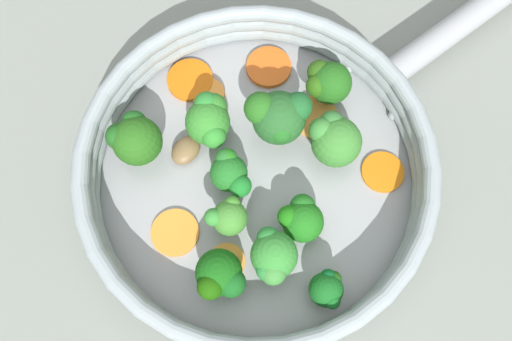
# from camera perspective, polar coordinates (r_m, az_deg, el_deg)

# --- Properties ---
(ground_plane) EXTENTS (4.00, 4.00, 0.00)m
(ground_plane) POSITION_cam_1_polar(r_m,az_deg,el_deg) (0.46, -0.00, -1.17)
(ground_plane) COLOR gray
(skillet) EXTENTS (0.29, 0.29, 0.01)m
(skillet) POSITION_cam_1_polar(r_m,az_deg,el_deg) (0.46, -0.00, -0.89)
(skillet) COLOR #939699
(skillet) RESTS_ON ground_plane
(skillet_rim_wall) EXTENTS (0.31, 0.31, 0.04)m
(skillet_rim_wall) POSITION_cam_1_polar(r_m,az_deg,el_deg) (0.43, -0.00, 0.32)
(skillet_rim_wall) COLOR #8F9A9D
(skillet_rim_wall) RESTS_ON skillet
(skillet_handle) EXTENTS (0.08, 0.21, 0.03)m
(skillet_handle) POSITION_cam_1_polar(r_m,az_deg,el_deg) (0.55, 22.41, 15.32)
(skillet_handle) COLOR #999B9E
(skillet_handle) RESTS_ON skillet
(skillet_rivet_left) EXTENTS (0.01, 0.01, 0.01)m
(skillet_rivet_left) POSITION_cam_1_polar(r_m,az_deg,el_deg) (0.49, 15.38, 6.12)
(skillet_rivet_left) COLOR gray
(skillet_rivet_left) RESTS_ON skillet
(skillet_rivet_right) EXTENTS (0.01, 0.01, 0.01)m
(skillet_rivet_right) POSITION_cam_1_polar(r_m,az_deg,el_deg) (0.50, 10.61, 11.42)
(skillet_rivet_right) COLOR #93999A
(skillet_rivet_right) RESTS_ON skillet
(carrot_slice_0) EXTENTS (0.03, 0.03, 0.00)m
(carrot_slice_0) POSITION_cam_1_polar(r_m,az_deg,el_deg) (0.43, -3.35, -10.34)
(carrot_slice_0) COLOR #F99A36
(carrot_slice_0) RESTS_ON skillet
(carrot_slice_1) EXTENTS (0.05, 0.05, 0.01)m
(carrot_slice_1) POSITION_cam_1_polar(r_m,az_deg,el_deg) (0.49, 1.47, 11.72)
(carrot_slice_1) COLOR #DA5C1B
(carrot_slice_1) RESTS_ON skillet
(carrot_slice_2) EXTENTS (0.06, 0.06, 0.00)m
(carrot_slice_2) POSITION_cam_1_polar(r_m,az_deg,el_deg) (0.47, 6.78, 6.11)
(carrot_slice_2) COLOR #F2983F
(carrot_slice_2) RESTS_ON skillet
(carrot_slice_3) EXTENTS (0.04, 0.04, 0.00)m
(carrot_slice_3) POSITION_cam_1_polar(r_m,az_deg,el_deg) (0.48, -5.51, 8.76)
(carrot_slice_3) COLOR orange
(carrot_slice_3) RESTS_ON skillet
(carrot_slice_4) EXTENTS (0.05, 0.05, 0.01)m
(carrot_slice_4) POSITION_cam_1_polar(r_m,az_deg,el_deg) (0.49, -7.54, 10.21)
(carrot_slice_4) COLOR orange
(carrot_slice_4) RESTS_ON skillet
(carrot_slice_5) EXTENTS (0.04, 0.04, 0.00)m
(carrot_slice_5) POSITION_cam_1_polar(r_m,az_deg,el_deg) (0.46, 14.28, -0.16)
(carrot_slice_5) COLOR orange
(carrot_slice_5) RESTS_ON skillet
(carrot_slice_6) EXTENTS (0.05, 0.05, 0.00)m
(carrot_slice_6) POSITION_cam_1_polar(r_m,az_deg,el_deg) (0.44, -9.25, -7.01)
(carrot_slice_6) COLOR orange
(carrot_slice_6) RESTS_ON skillet
(broccoli_floret_0) EXTENTS (0.04, 0.04, 0.04)m
(broccoli_floret_0) POSITION_cam_1_polar(r_m,az_deg,el_deg) (0.42, 5.19, -5.52)
(broccoli_floret_0) COLOR #5D974E
(broccoli_floret_0) RESTS_ON skillet
(broccoli_floret_1) EXTENTS (0.04, 0.04, 0.05)m
(broccoli_floret_1) POSITION_cam_1_polar(r_m,az_deg,el_deg) (0.46, 8.01, 9.92)
(broccoli_floret_1) COLOR #7DAB63
(broccoli_floret_1) RESTS_ON skillet
(broccoli_floret_2) EXTENTS (0.03, 0.03, 0.04)m
(broccoli_floret_2) POSITION_cam_1_polar(r_m,az_deg,el_deg) (0.41, 8.12, -13.24)
(broccoli_floret_2) COLOR #5D9750
(broccoli_floret_2) RESTS_ON skillet
(broccoli_floret_3) EXTENTS (0.04, 0.03, 0.04)m
(broccoli_floret_3) POSITION_cam_1_polar(r_m,az_deg,el_deg) (0.43, -3.06, -0.18)
(broccoli_floret_3) COLOR #749960
(broccoli_floret_3) RESTS_ON skillet
(broccoli_floret_4) EXTENTS (0.03, 0.03, 0.04)m
(broccoli_floret_4) POSITION_cam_1_polar(r_m,az_deg,el_deg) (0.41, -3.22, -5.39)
(broccoli_floret_4) COLOR #81AB5C
(broccoli_floret_4) RESTS_ON skillet
(broccoli_floret_5) EXTENTS (0.04, 0.04, 0.05)m
(broccoli_floret_5) POSITION_cam_1_polar(r_m,az_deg,el_deg) (0.41, -4.15, -11.89)
(broccoli_floret_5) COLOR #5E934C
(broccoli_floret_5) RESTS_ON skillet
(broccoli_floret_6) EXTENTS (0.05, 0.04, 0.05)m
(broccoli_floret_6) POSITION_cam_1_polar(r_m,az_deg,el_deg) (0.44, -13.81, 3.54)
(broccoli_floret_6) COLOR #80AD67
(broccoli_floret_6) RESTS_ON skillet
(broccoli_floret_7) EXTENTS (0.04, 0.05, 0.04)m
(broccoli_floret_7) POSITION_cam_1_polar(r_m,az_deg,el_deg) (0.45, -5.36, 5.87)
(broccoli_floret_7) COLOR #668B4D
(broccoli_floret_7) RESTS_ON skillet
(broccoli_floret_8) EXTENTS (0.05, 0.05, 0.06)m
(broccoli_floret_8) POSITION_cam_1_polar(r_m,az_deg,el_deg) (0.43, 2.59, 6.15)
(broccoli_floret_8) COLOR #86A867
(broccoli_floret_8) RESTS_ON skillet
(broccoli_floret_9) EXTENTS (0.05, 0.04, 0.05)m
(broccoli_floret_9) POSITION_cam_1_polar(r_m,az_deg,el_deg) (0.44, 8.95, 3.53)
(broccoli_floret_9) COLOR #628743
(broccoli_floret_9) RESTS_ON skillet
(broccoli_floret_10) EXTENTS (0.04, 0.04, 0.05)m
(broccoli_floret_10) POSITION_cam_1_polar(r_m,az_deg,el_deg) (0.40, 1.96, -9.82)
(broccoli_floret_10) COLOR #84A862
(broccoli_floret_10) RESTS_ON skillet
(mushroom_piece_0) EXTENTS (0.02, 0.03, 0.01)m
(mushroom_piece_0) POSITION_cam_1_polar(r_m,az_deg,el_deg) (0.46, -8.00, 2.35)
(mushroom_piece_0) COLOR brown
(mushroom_piece_0) RESTS_ON skillet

